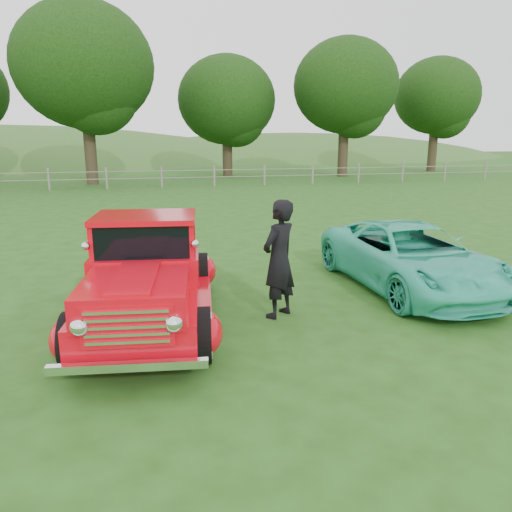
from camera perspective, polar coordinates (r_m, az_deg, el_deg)
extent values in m
plane|color=#214512|center=(7.61, -2.83, -9.26)|extent=(140.00, 140.00, 0.00)
ellipsoid|color=#325921|center=(72.41, 4.09, 8.35)|extent=(72.00, 52.00, 14.00)
cube|color=slate|center=(29.02, -10.73, 8.76)|extent=(48.00, 0.04, 0.04)
cube|color=slate|center=(28.99, -10.76, 9.55)|extent=(48.00, 0.04, 0.04)
cylinder|color=#2D2316|center=(32.02, -18.46, 12.11)|extent=(0.70, 0.70, 4.84)
ellipsoid|color=black|center=(32.25, -19.09, 19.93)|extent=(8.00, 8.00, 7.20)
cylinder|color=#2D2316|center=(36.45, -3.30, 12.03)|extent=(0.70, 0.70, 3.74)
ellipsoid|color=black|center=(36.50, -3.37, 17.38)|extent=(6.80, 6.80, 6.12)
cylinder|color=#2D2316|center=(36.77, 9.93, 12.39)|extent=(0.70, 0.70, 4.40)
ellipsoid|color=black|center=(36.90, 10.20, 18.60)|extent=(7.20, 7.20, 6.48)
cylinder|color=#2D2316|center=(43.60, 19.56, 11.86)|extent=(0.70, 0.70, 4.18)
ellipsoid|color=black|center=(43.69, 19.97, 16.83)|extent=(6.60, 6.60, 5.94)
cylinder|color=black|center=(6.94, -20.20, -9.06)|extent=(0.33, 0.78, 0.76)
cylinder|color=black|center=(6.73, -6.19, -8.99)|extent=(0.33, 0.78, 0.76)
cylinder|color=black|center=(9.81, -15.97, -2.10)|extent=(0.33, 0.78, 0.76)
cylinder|color=black|center=(9.66, -6.23, -1.88)|extent=(0.33, 0.78, 0.76)
cube|color=red|center=(8.17, -12.09, -3.59)|extent=(2.10, 4.76, 0.44)
ellipsoid|color=red|center=(6.95, -20.79, -8.75)|extent=(0.50, 0.79, 0.54)
ellipsoid|color=red|center=(6.71, -5.60, -8.66)|extent=(0.50, 0.79, 0.54)
ellipsoid|color=red|center=(9.82, -16.39, -1.88)|extent=(0.50, 0.79, 0.54)
ellipsoid|color=red|center=(9.65, -5.82, -1.64)|extent=(0.50, 0.79, 0.54)
cube|color=red|center=(6.58, -13.59, -4.35)|extent=(1.51, 1.75, 0.42)
cube|color=red|center=(7.96, -12.31, -0.98)|extent=(1.75, 1.53, 0.44)
cube|color=black|center=(7.86, -12.48, 2.33)|extent=(1.57, 1.29, 0.50)
cube|color=red|center=(7.81, -12.59, 4.35)|extent=(1.66, 1.39, 0.08)
cube|color=red|center=(9.37, -11.40, 1.03)|extent=(1.40, 2.08, 0.45)
cube|color=white|center=(5.87, -14.50, -7.92)|extent=(1.07, 0.23, 0.50)
cube|color=white|center=(5.95, -14.39, -12.13)|extent=(1.80, 0.32, 0.10)
cube|color=white|center=(10.53, -10.76, -0.50)|extent=(1.71, 0.31, 0.10)
imported|color=#30C29E|center=(10.20, 17.23, -0.10)|extent=(2.27, 4.65, 1.27)
imported|color=black|center=(8.17, 2.64, -0.36)|extent=(0.85, 0.82, 1.96)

